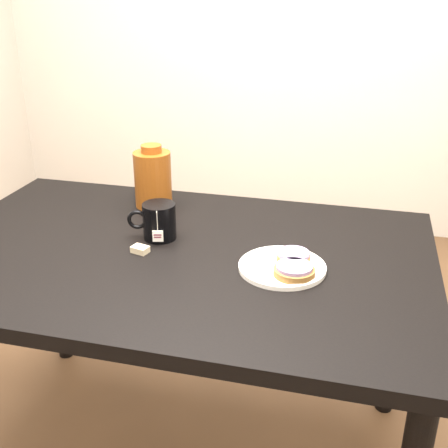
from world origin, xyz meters
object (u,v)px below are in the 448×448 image
Objects in this scene: plate at (282,266)px; bagel_back at (293,257)px; table at (177,277)px; mug at (159,221)px; bagel_package at (153,178)px; teabag_pouch at (140,249)px; bagel_front at (294,270)px.

bagel_back is (0.02, 0.03, 0.02)m from plate.
plate reaches higher than table.
mug reaches higher than bagel_back.
plate is 0.04m from bagel_back.
bagel_package is at bearing 99.69° from mug.
teabag_pouch is at bearing -114.57° from mug.
bagel_back is 0.42m from teabag_pouch.
teabag_pouch is at bearing -176.18° from bagel_back.
table is at bearing 166.66° from bagel_front.
bagel_front is 3.20× the size of teabag_pouch.
table is 0.36m from bagel_front.
teabag_pouch is (-0.43, 0.04, -0.02)m from bagel_front.
mug is at bearing 79.92° from teabag_pouch.
bagel_back reaches higher than table.
mug is 3.30× the size of teabag_pouch.
plate is at bearing -0.10° from teabag_pouch.
plate is 5.01× the size of teabag_pouch.
plate is at bearing -6.89° from table.
teabag_pouch is (-0.42, -0.03, -0.02)m from bagel_back.
bagel_back is at bearing -31.55° from bagel_package.
table is 0.32m from plate.
plate is at bearing -35.18° from bagel_package.
mug is at bearing 137.55° from table.
table is 6.20× the size of plate.
bagel_package reaches higher than table.
mug is at bearing -65.81° from bagel_package.
bagel_front is 0.43m from teabag_pouch.
mug is (-0.07, 0.07, 0.14)m from table.
bagel_front is (0.34, -0.08, 0.11)m from table.
teabag_pouch is at bearing -75.36° from bagel_package.
bagel_front is (0.04, -0.04, 0.02)m from plate.
table is at bearing 178.59° from bagel_back.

